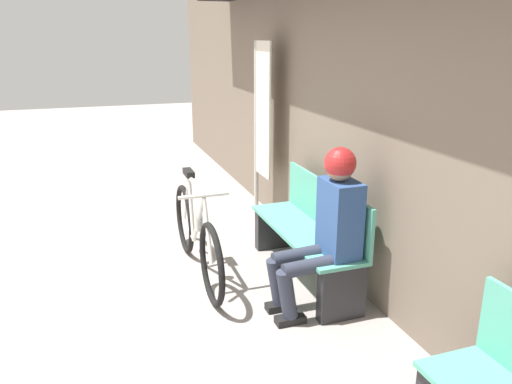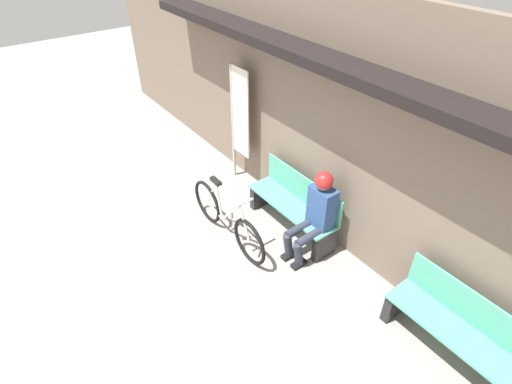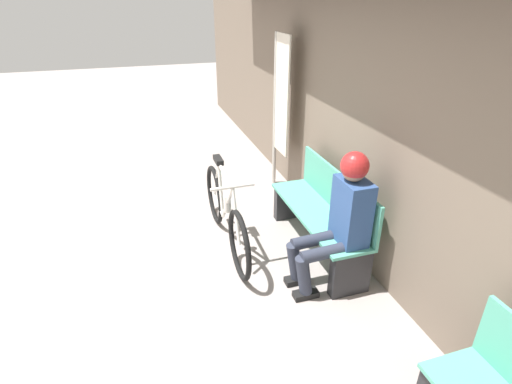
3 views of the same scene
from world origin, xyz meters
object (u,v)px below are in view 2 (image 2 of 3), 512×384
(park_bench_near, at_px, (294,206))
(banner_pole, at_px, (238,117))
(person_seated, at_px, (316,210))
(park_bench_far, at_px, (460,334))
(bicycle, at_px, (227,219))

(park_bench_near, height_order, banner_pole, banner_pole)
(person_seated, distance_m, park_bench_far, 2.04)
(park_bench_far, height_order, banner_pole, banner_pole)
(bicycle, bearing_deg, person_seated, 41.20)
(park_bench_far, bearing_deg, bicycle, -162.95)
(park_bench_near, bearing_deg, banner_pole, 176.40)
(bicycle, xyz_separation_m, banner_pole, (-1.11, 0.98, 0.80))
(bicycle, distance_m, park_bench_far, 3.04)
(bicycle, xyz_separation_m, person_seated, (0.89, 0.78, 0.35))
(park_bench_near, distance_m, person_seated, 0.63)
(bicycle, height_order, person_seated, person_seated)
(bicycle, distance_m, person_seated, 1.24)
(park_bench_near, relative_size, park_bench_far, 0.99)
(park_bench_near, xyz_separation_m, bicycle, (-0.36, -0.89, -0.02))
(banner_pole, bearing_deg, park_bench_near, -3.60)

